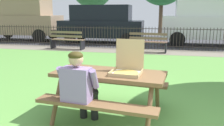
{
  "coord_description": "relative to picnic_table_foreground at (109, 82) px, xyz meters",
  "views": [
    {
      "loc": [
        -0.0,
        -2.55,
        1.73
      ],
      "look_at": [
        -0.97,
        1.79,
        0.75
      ],
      "focal_mm": 37.5,
      "sensor_mm": 36.0,
      "label": 1
    }
  ],
  "objects": [
    {
      "name": "ground",
      "position": [
        0.85,
        1.2,
        -0.61
      ],
      "size": [
        28.0,
        12.44,
        0.02
      ],
      "primitive_type": "cube",
      "color": "#619E46"
    },
    {
      "name": "cobblestone_walkway",
      "position": [
        0.85,
        6.72,
        -0.6
      ],
      "size": [
        28.0,
        1.4,
        0.01
      ],
      "primitive_type": "cube",
      "color": "gray"
    },
    {
      "name": "street_asphalt",
      "position": [
        0.85,
        10.53,
        -0.6
      ],
      "size": [
        28.0,
        6.21,
        0.01
      ],
      "primitive_type": "cube",
      "color": "#38383D"
    },
    {
      "name": "picnic_table_foreground",
      "position": [
        0.0,
        0.0,
        0.0
      ],
      "size": [
        1.94,
        1.65,
        0.79
      ],
      "color": "brown",
      "rests_on": "ground"
    },
    {
      "name": "pizza_box_open",
      "position": [
        0.3,
        0.02,
        0.27
      ],
      "size": [
        0.51,
        0.53,
        0.52
      ],
      "color": "tan",
      "rests_on": "picnic_table_foreground"
    },
    {
      "name": "pizza_slice_on_table",
      "position": [
        -0.56,
        0.19,
        0.18
      ],
      "size": [
        0.29,
        0.27,
        0.02
      ],
      "color": "#F9E26F",
      "rests_on": "picnic_table_foreground"
    },
    {
      "name": "adult_at_table",
      "position": [
        -0.34,
        -0.47,
        0.06
      ],
      "size": [
        0.63,
        0.62,
        1.19
      ],
      "color": "black",
      "rests_on": "ground"
    },
    {
      "name": "iron_fence_streetside",
      "position": [
        0.85,
        7.42,
        -0.07
      ],
      "size": [
        18.16,
        0.03,
        1.04
      ],
      "color": "#2D2823",
      "rests_on": "ground"
    },
    {
      "name": "park_bench_left",
      "position": [
        -3.57,
        6.59,
        -0.18
      ],
      "size": [
        1.63,
        0.58,
        0.85
      ],
      "color": "brown",
      "rests_on": "ground"
    },
    {
      "name": "park_bench_center",
      "position": [
        0.18,
        6.59,
        -0.18
      ],
      "size": [
        1.63,
        0.6,
        0.85
      ],
      "color": "brown",
      "rests_on": "ground"
    },
    {
      "name": "parked_car_far_left",
      "position": [
        -7.67,
        9.26,
        0.71
      ],
      "size": [
        4.8,
        2.28,
        2.46
      ],
      "color": "#9B7F62",
      "rests_on": "ground"
    },
    {
      "name": "parked_car_left",
      "position": [
        -2.6,
        9.26,
        0.5
      ],
      "size": [
        4.63,
        2.0,
        2.08
      ],
      "color": "black",
      "rests_on": "ground"
    },
    {
      "name": "parked_car_center",
      "position": [
        3.08,
        9.26,
        0.71
      ],
      "size": [
        4.7,
        2.08,
        2.46
      ],
      "color": "white",
      "rests_on": "ground"
    }
  ]
}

